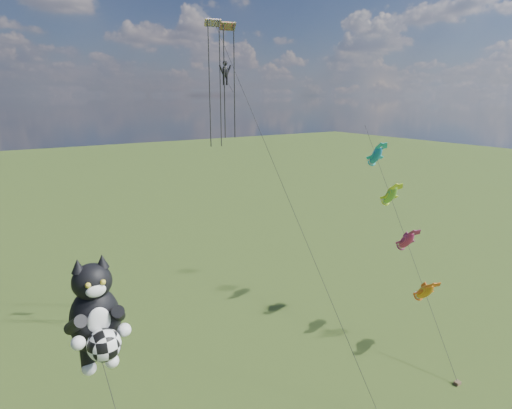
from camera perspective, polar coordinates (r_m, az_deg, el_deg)
cat_kite_rig at (r=19.22m, az=-20.53°, el=-13.82°), size 2.44×4.13×12.04m
fish_windsock_rig at (r=35.86m, az=18.45°, el=-1.74°), size 5.90×14.92×15.66m
parafoil_rig at (r=32.79m, az=-3.90°, el=17.09°), size 2.70×17.43×23.90m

